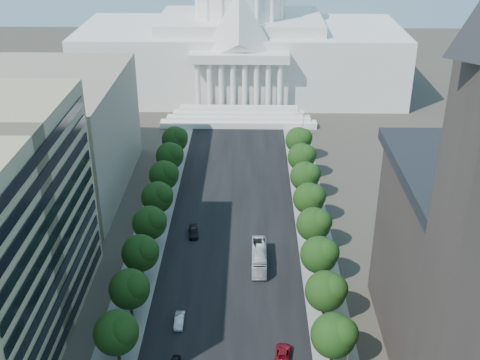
# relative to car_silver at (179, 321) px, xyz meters

# --- Properties ---
(road_asphalt) EXTENTS (30.00, 260.00, 0.01)m
(road_asphalt) POSITION_rel_car_silver_xyz_m (8.79, 44.25, -0.80)
(road_asphalt) COLOR black
(road_asphalt) RESTS_ON ground
(sidewalk_left) EXTENTS (8.00, 260.00, 0.02)m
(sidewalk_left) POSITION_rel_car_silver_xyz_m (-10.21, 44.25, -0.80)
(sidewalk_left) COLOR gray
(sidewalk_left) RESTS_ON ground
(sidewalk_right) EXTENTS (8.00, 260.00, 0.02)m
(sidewalk_right) POSITION_rel_car_silver_xyz_m (27.79, 44.25, -0.80)
(sidewalk_right) COLOR gray
(sidewalk_right) RESTS_ON ground
(capitol) EXTENTS (120.00, 56.00, 73.00)m
(capitol) POSITION_rel_car_silver_xyz_m (8.79, 139.14, 19.21)
(capitol) COLOR white
(capitol) RESTS_ON ground
(office_block_left_far) EXTENTS (38.00, 52.00, 30.00)m
(office_block_left_far) POSITION_rel_car_silver_xyz_m (-39.21, 54.25, 14.20)
(office_block_left_far) COLOR gray
(office_block_left_far) RESTS_ON ground
(tree_l_c) EXTENTS (7.79, 7.60, 9.97)m
(tree_l_c) POSITION_rel_car_silver_xyz_m (-8.88, -9.95, 5.65)
(tree_l_c) COLOR #33261C
(tree_l_c) RESTS_ON ground
(tree_l_d) EXTENTS (7.79, 7.60, 9.97)m
(tree_l_d) POSITION_rel_car_silver_xyz_m (-8.88, 2.05, 5.65)
(tree_l_d) COLOR #33261C
(tree_l_d) RESTS_ON ground
(tree_l_e) EXTENTS (7.79, 7.60, 9.97)m
(tree_l_e) POSITION_rel_car_silver_xyz_m (-8.88, 14.05, 5.65)
(tree_l_e) COLOR #33261C
(tree_l_e) RESTS_ON ground
(tree_l_f) EXTENTS (7.79, 7.60, 9.97)m
(tree_l_f) POSITION_rel_car_silver_xyz_m (-8.88, 26.05, 5.65)
(tree_l_f) COLOR #33261C
(tree_l_f) RESTS_ON ground
(tree_l_g) EXTENTS (7.79, 7.60, 9.97)m
(tree_l_g) POSITION_rel_car_silver_xyz_m (-8.88, 38.05, 5.65)
(tree_l_g) COLOR #33261C
(tree_l_g) RESTS_ON ground
(tree_l_h) EXTENTS (7.79, 7.60, 9.97)m
(tree_l_h) POSITION_rel_car_silver_xyz_m (-8.88, 50.05, 5.65)
(tree_l_h) COLOR #33261C
(tree_l_h) RESTS_ON ground
(tree_l_i) EXTENTS (7.79, 7.60, 9.97)m
(tree_l_i) POSITION_rel_car_silver_xyz_m (-8.88, 62.05, 5.65)
(tree_l_i) COLOR #33261C
(tree_l_i) RESTS_ON ground
(tree_l_j) EXTENTS (7.79, 7.60, 9.97)m
(tree_l_j) POSITION_rel_car_silver_xyz_m (-8.88, 74.05, 5.65)
(tree_l_j) COLOR #33261C
(tree_l_j) RESTS_ON ground
(tree_r_c) EXTENTS (7.79, 7.60, 9.97)m
(tree_r_c) POSITION_rel_car_silver_xyz_m (27.12, -9.95, 5.65)
(tree_r_c) COLOR #33261C
(tree_r_c) RESTS_ON ground
(tree_r_d) EXTENTS (7.79, 7.60, 9.97)m
(tree_r_d) POSITION_rel_car_silver_xyz_m (27.12, 2.05, 5.65)
(tree_r_d) COLOR #33261C
(tree_r_d) RESTS_ON ground
(tree_r_e) EXTENTS (7.79, 7.60, 9.97)m
(tree_r_e) POSITION_rel_car_silver_xyz_m (27.12, 14.05, 5.65)
(tree_r_e) COLOR #33261C
(tree_r_e) RESTS_ON ground
(tree_r_f) EXTENTS (7.79, 7.60, 9.97)m
(tree_r_f) POSITION_rel_car_silver_xyz_m (27.12, 26.05, 5.65)
(tree_r_f) COLOR #33261C
(tree_r_f) RESTS_ON ground
(tree_r_g) EXTENTS (7.79, 7.60, 9.97)m
(tree_r_g) POSITION_rel_car_silver_xyz_m (27.12, 38.05, 5.65)
(tree_r_g) COLOR #33261C
(tree_r_g) RESTS_ON ground
(tree_r_h) EXTENTS (7.79, 7.60, 9.97)m
(tree_r_h) POSITION_rel_car_silver_xyz_m (27.12, 50.05, 5.65)
(tree_r_h) COLOR #33261C
(tree_r_h) RESTS_ON ground
(tree_r_i) EXTENTS (7.79, 7.60, 9.97)m
(tree_r_i) POSITION_rel_car_silver_xyz_m (27.12, 62.05, 5.65)
(tree_r_i) COLOR #33261C
(tree_r_i) RESTS_ON ground
(tree_r_j) EXTENTS (7.79, 7.60, 9.97)m
(tree_r_j) POSITION_rel_car_silver_xyz_m (27.12, 74.05, 5.65)
(tree_r_j) COLOR #33261C
(tree_r_j) RESTS_ON ground
(streetlight_b) EXTENTS (2.61, 0.44, 9.00)m
(streetlight_b) POSITION_rel_car_silver_xyz_m (28.69, -10.75, 5.02)
(streetlight_b) COLOR gray
(streetlight_b) RESTS_ON ground
(streetlight_c) EXTENTS (2.61, 0.44, 9.00)m
(streetlight_c) POSITION_rel_car_silver_xyz_m (28.69, 14.25, 5.02)
(streetlight_c) COLOR gray
(streetlight_c) RESTS_ON ground
(streetlight_d) EXTENTS (2.61, 0.44, 9.00)m
(streetlight_d) POSITION_rel_car_silver_xyz_m (28.69, 39.25, 5.02)
(streetlight_d) COLOR gray
(streetlight_d) RESTS_ON ground
(streetlight_e) EXTENTS (2.61, 0.44, 9.00)m
(streetlight_e) POSITION_rel_car_silver_xyz_m (28.69, 64.25, 5.02)
(streetlight_e) COLOR gray
(streetlight_e) RESTS_ON ground
(streetlight_f) EXTENTS (2.61, 0.44, 9.00)m
(streetlight_f) POSITION_rel_car_silver_xyz_m (28.69, 89.25, 5.02)
(streetlight_f) COLOR gray
(streetlight_f) RESTS_ON ground
(car_silver) EXTENTS (1.72, 4.88, 1.61)m
(car_silver) POSITION_rel_car_silver_xyz_m (0.00, 0.00, 0.00)
(car_silver) COLOR #B9BBC1
(car_silver) RESTS_ON ground
(car_red) EXTENTS (3.28, 5.85, 1.55)m
(car_red) POSITION_rel_car_silver_xyz_m (18.67, -8.23, -0.03)
(car_red) COLOR maroon
(car_red) RESTS_ON ground
(car_dark_b) EXTENTS (2.81, 5.58, 1.56)m
(car_dark_b) POSITION_rel_car_silver_xyz_m (-0.19, 31.18, -0.02)
(car_dark_b) COLOR black
(car_dark_b) RESTS_ON ground
(city_bus) EXTENTS (3.12, 13.05, 3.63)m
(city_bus) POSITION_rel_car_silver_xyz_m (14.89, 19.71, 1.01)
(city_bus) COLOR silver
(city_bus) RESTS_ON ground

